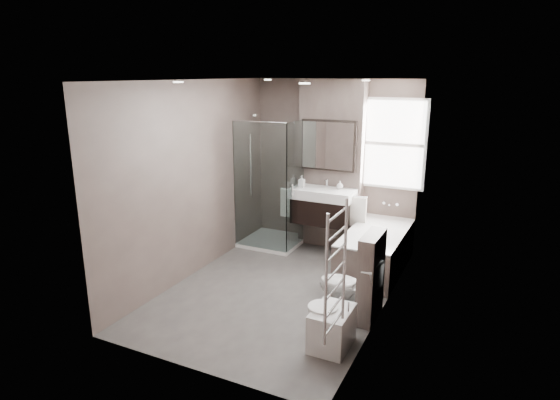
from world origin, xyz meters
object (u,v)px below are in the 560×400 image
Objects in this scene: vanity at (322,206)px; bidet at (331,327)px; bathtub at (376,249)px; toilet at (348,287)px.

bidet is (1.01, -2.40, -0.53)m from vanity.
bathtub is at bearing -19.37° from vanity.
vanity is at bearing 112.93° from bidet.
vanity reaches higher than bathtub.
toilet is 0.68m from bidet.
bathtub is 2.28× the size of toilet.
toilet is at bearing 93.80° from bidet.
vanity is 1.81× the size of bidet.
bathtub is (0.92, -0.33, -0.43)m from vanity.
bathtub is at bearing -172.30° from toilet.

